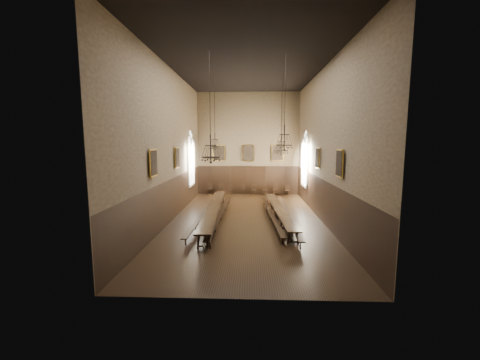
# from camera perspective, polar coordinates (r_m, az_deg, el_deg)

# --- Properties ---
(floor) EXTENTS (9.00, 18.00, 0.02)m
(floor) POSITION_cam_1_polar(r_m,az_deg,el_deg) (17.92, 1.24, -7.79)
(floor) COLOR black
(floor) RESTS_ON ground
(ceiling) EXTENTS (9.00, 18.00, 0.02)m
(ceiling) POSITION_cam_1_polar(r_m,az_deg,el_deg) (17.82, 1.33, 21.45)
(ceiling) COLOR black
(ceiling) RESTS_ON ground
(wall_back) EXTENTS (9.00, 0.02, 9.00)m
(wall_back) POSITION_cam_1_polar(r_m,az_deg,el_deg) (26.30, 1.58, 7.01)
(wall_back) COLOR #7C6C4C
(wall_back) RESTS_ON ground
(wall_front) EXTENTS (9.00, 0.02, 9.00)m
(wall_front) POSITION_cam_1_polar(r_m,az_deg,el_deg) (8.28, 0.34, 6.08)
(wall_front) COLOR #7C6C4C
(wall_front) RESTS_ON ground
(wall_left) EXTENTS (0.02, 18.00, 9.00)m
(wall_left) POSITION_cam_1_polar(r_m,az_deg,el_deg) (17.93, -13.38, 6.61)
(wall_left) COLOR #7C6C4C
(wall_left) RESTS_ON ground
(wall_right) EXTENTS (0.02, 18.00, 9.00)m
(wall_right) POSITION_cam_1_polar(r_m,az_deg,el_deg) (17.80, 16.06, 6.52)
(wall_right) COLOR #7C6C4C
(wall_right) RESTS_ON ground
(wainscot_panelling) EXTENTS (9.00, 18.00, 2.50)m
(wainscot_panelling) POSITION_cam_1_polar(r_m,az_deg,el_deg) (17.63, 1.25, -3.84)
(wainscot_panelling) COLOR black
(wainscot_panelling) RESTS_ON floor
(table_left) EXTENTS (1.10, 10.70, 0.83)m
(table_left) POSITION_cam_1_polar(r_m,az_deg,el_deg) (17.86, -5.06, -6.46)
(table_left) COLOR black
(table_left) RESTS_ON floor
(table_right) EXTENTS (1.18, 9.50, 0.74)m
(table_right) POSITION_cam_1_polar(r_m,az_deg,el_deg) (18.01, 7.61, -6.53)
(table_right) COLOR black
(table_right) RESTS_ON floor
(bench_left_outer) EXTENTS (0.54, 9.40, 0.42)m
(bench_left_outer) POSITION_cam_1_polar(r_m,az_deg,el_deg) (17.95, -7.11, -6.90)
(bench_left_outer) COLOR black
(bench_left_outer) RESTS_ON floor
(bench_left_inner) EXTENTS (0.53, 10.45, 0.47)m
(bench_left_inner) POSITION_cam_1_polar(r_m,az_deg,el_deg) (17.89, -3.72, -6.80)
(bench_left_inner) COLOR black
(bench_left_inner) RESTS_ON floor
(bench_right_inner) EXTENTS (0.81, 9.43, 0.42)m
(bench_right_inner) POSITION_cam_1_polar(r_m,az_deg,el_deg) (18.03, 6.05, -6.81)
(bench_right_inner) COLOR black
(bench_right_inner) RESTS_ON floor
(bench_right_outer) EXTENTS (0.40, 10.39, 0.47)m
(bench_right_outer) POSITION_cam_1_polar(r_m,az_deg,el_deg) (17.99, 9.27, -6.81)
(bench_right_outer) COLOR black
(bench_right_outer) RESTS_ON floor
(chair_0) EXTENTS (0.51, 0.51, 1.04)m
(chair_0) POSITION_cam_1_polar(r_m,az_deg,el_deg) (26.45, -5.90, -2.14)
(chair_0) COLOR black
(chair_0) RESTS_ON floor
(chair_1) EXTENTS (0.51, 0.51, 1.02)m
(chair_1) POSITION_cam_1_polar(r_m,az_deg,el_deg) (26.32, -3.74, -2.17)
(chair_1) COLOR black
(chair_1) RESTS_ON floor
(chair_2) EXTENTS (0.45, 0.45, 0.87)m
(chair_2) POSITION_cam_1_polar(r_m,az_deg,el_deg) (26.20, -2.00, -2.31)
(chair_2) COLOR black
(chair_2) RESTS_ON floor
(chair_3) EXTENTS (0.48, 0.48, 0.89)m
(chair_3) POSITION_cam_1_polar(r_m,az_deg,el_deg) (26.27, 0.50, -2.26)
(chair_3) COLOR black
(chair_3) RESTS_ON floor
(chair_4) EXTENTS (0.46, 0.46, 0.91)m
(chair_4) POSITION_cam_1_polar(r_m,az_deg,el_deg) (26.22, 2.60, -2.27)
(chair_4) COLOR black
(chair_4) RESTS_ON floor
(chair_5) EXTENTS (0.42, 0.42, 0.91)m
(chair_5) POSITION_cam_1_polar(r_m,az_deg,el_deg) (26.22, 4.85, -2.29)
(chair_5) COLOR black
(chair_5) RESTS_ON floor
(chair_6) EXTENTS (0.44, 0.44, 0.99)m
(chair_6) POSITION_cam_1_polar(r_m,az_deg,el_deg) (26.26, 6.96, -2.25)
(chair_6) COLOR black
(chair_6) RESTS_ON floor
(chair_7) EXTENTS (0.49, 0.49, 0.87)m
(chair_7) POSITION_cam_1_polar(r_m,az_deg,el_deg) (26.37, 9.08, -2.33)
(chair_7) COLOR black
(chair_7) RESTS_ON floor
(chandelier_back_left) EXTENTS (0.76, 0.76, 4.78)m
(chandelier_back_left) POSITION_cam_1_polar(r_m,az_deg,el_deg) (20.36, -4.89, 7.46)
(chandelier_back_left) COLOR black
(chandelier_back_left) RESTS_ON ceiling
(chandelier_back_right) EXTENTS (0.92, 0.92, 5.06)m
(chandelier_back_right) POSITION_cam_1_polar(r_m,az_deg,el_deg) (19.57, 7.99, 6.54)
(chandelier_back_right) COLOR black
(chandelier_back_right) RESTS_ON ceiling
(chandelier_front_left) EXTENTS (0.92, 0.92, 5.24)m
(chandelier_front_left) POSITION_cam_1_polar(r_m,az_deg,el_deg) (14.76, -5.73, 5.64)
(chandelier_front_left) COLOR black
(chandelier_front_left) RESTS_ON ceiling
(chandelier_front_right) EXTENTS (0.83, 0.83, 4.63)m
(chandelier_front_right) POSITION_cam_1_polar(r_m,az_deg,el_deg) (15.30, 8.58, 7.85)
(chandelier_front_right) COLOR black
(chandelier_front_right) RESTS_ON ceiling
(portrait_back_0) EXTENTS (1.10, 0.12, 1.40)m
(portrait_back_0) POSITION_cam_1_polar(r_m,az_deg,el_deg) (26.34, -4.12, 5.25)
(portrait_back_0) COLOR gold
(portrait_back_0) RESTS_ON wall_back
(portrait_back_1) EXTENTS (1.10, 0.12, 1.40)m
(portrait_back_1) POSITION_cam_1_polar(r_m,az_deg,el_deg) (26.19, 1.57, 5.26)
(portrait_back_1) COLOR gold
(portrait_back_1) RESTS_ON wall_back
(portrait_back_2) EXTENTS (1.10, 0.12, 1.40)m
(portrait_back_2) POSITION_cam_1_polar(r_m,az_deg,el_deg) (26.29, 7.27, 5.21)
(portrait_back_2) COLOR gold
(portrait_back_2) RESTS_ON wall_back
(portrait_left_0) EXTENTS (0.12, 1.00, 1.30)m
(portrait_left_0) POSITION_cam_1_polar(r_m,az_deg,el_deg) (18.89, -12.12, 4.25)
(portrait_left_0) COLOR gold
(portrait_left_0) RESTS_ON wall_left
(portrait_left_1) EXTENTS (0.12, 1.00, 1.30)m
(portrait_left_1) POSITION_cam_1_polar(r_m,az_deg,el_deg) (14.58, -16.45, 3.22)
(portrait_left_1) COLOR gold
(portrait_left_1) RESTS_ON wall_left
(portrait_right_0) EXTENTS (0.12, 1.00, 1.30)m
(portrait_right_0) POSITION_cam_1_polar(r_m,az_deg,el_deg) (18.77, 14.85, 4.15)
(portrait_right_0) COLOR gold
(portrait_right_0) RESTS_ON wall_right
(portrait_right_1) EXTENTS (0.12, 1.00, 1.30)m
(portrait_right_1) POSITION_cam_1_polar(r_m,az_deg,el_deg) (14.42, 18.76, 3.08)
(portrait_right_1) COLOR gold
(portrait_right_1) RESTS_ON wall_right
(window_right) EXTENTS (0.20, 2.20, 4.60)m
(window_right) POSITION_cam_1_polar(r_m,az_deg,el_deg) (23.20, 12.52, 4.06)
(window_right) COLOR white
(window_right) RESTS_ON wall_right
(window_left) EXTENTS (0.20, 2.20, 4.60)m
(window_left) POSITION_cam_1_polar(r_m,az_deg,el_deg) (23.30, -9.51, 4.15)
(window_left) COLOR white
(window_left) RESTS_ON wall_left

